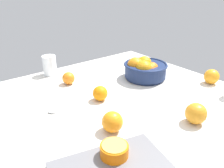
% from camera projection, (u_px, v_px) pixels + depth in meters
% --- Properties ---
extents(ground_plane, '(1.13, 1.09, 0.03)m').
position_uv_depth(ground_plane, '(120.00, 101.00, 1.08)').
color(ground_plane, silver).
extents(fruit_bowl, '(0.24, 0.24, 0.12)m').
position_uv_depth(fruit_bowl, '(144.00, 69.00, 1.27)').
color(fruit_bowl, navy).
rests_on(fruit_bowl, ground_plane).
extents(second_glass, '(0.08, 0.08, 0.11)m').
position_uv_depth(second_glass, '(50.00, 67.00, 1.32)').
color(second_glass, white).
rests_on(second_glass, ground_plane).
extents(orange_half_1, '(0.09, 0.09, 0.04)m').
position_uv_depth(orange_half_1, '(114.00, 150.00, 0.69)').
color(orange_half_1, orange).
rests_on(orange_half_1, cutting_board).
extents(loose_orange_0, '(0.08, 0.08, 0.08)m').
position_uv_depth(loose_orange_0, '(212.00, 77.00, 1.21)').
color(loose_orange_0, orange).
rests_on(loose_orange_0, ground_plane).
extents(loose_orange_1, '(0.07, 0.07, 0.07)m').
position_uv_depth(loose_orange_1, '(100.00, 93.00, 1.04)').
color(loose_orange_1, orange).
rests_on(loose_orange_1, ground_plane).
extents(loose_orange_2, '(0.08, 0.08, 0.08)m').
position_uv_depth(loose_orange_2, '(112.00, 122.00, 0.83)').
color(loose_orange_2, orange).
rests_on(loose_orange_2, ground_plane).
extents(loose_orange_3, '(0.08, 0.08, 0.08)m').
position_uv_depth(loose_orange_3, '(196.00, 113.00, 0.87)').
color(loose_orange_3, orange).
rests_on(loose_orange_3, ground_plane).
extents(loose_orange_4, '(0.07, 0.07, 0.07)m').
position_uv_depth(loose_orange_4, '(68.00, 78.00, 1.20)').
color(loose_orange_4, orange).
rests_on(loose_orange_4, ground_plane).
extents(spoon, '(0.10, 0.10, 0.01)m').
position_uv_depth(spoon, '(46.00, 112.00, 0.95)').
color(spoon, silver).
rests_on(spoon, ground_plane).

